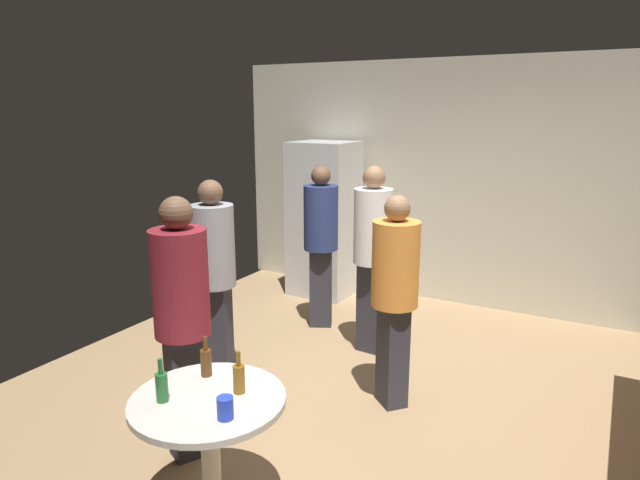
% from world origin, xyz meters
% --- Properties ---
extents(ground_plane, '(5.20, 5.20, 0.10)m').
position_xyz_m(ground_plane, '(0.00, 0.00, -0.05)').
color(ground_plane, '#9E7C56').
extents(wall_back, '(5.32, 0.06, 2.70)m').
position_xyz_m(wall_back, '(0.00, 2.63, 1.35)').
color(wall_back, beige).
rests_on(wall_back, ground_plane).
extents(refrigerator, '(0.70, 0.68, 1.80)m').
position_xyz_m(refrigerator, '(-1.41, 2.20, 0.90)').
color(refrigerator, silver).
rests_on(refrigerator, ground_plane).
extents(foreground_table, '(0.80, 0.80, 0.73)m').
position_xyz_m(foreground_table, '(-0.10, -1.44, 0.63)').
color(foreground_table, beige).
rests_on(foreground_table, ground_plane).
extents(beer_bottle_amber, '(0.06, 0.06, 0.23)m').
position_xyz_m(beer_bottle_amber, '(0.01, -1.32, 0.82)').
color(beer_bottle_amber, '#8C5919').
rests_on(beer_bottle_amber, foreground_table).
extents(beer_bottle_brown, '(0.06, 0.06, 0.23)m').
position_xyz_m(beer_bottle_brown, '(-0.26, -1.26, 0.82)').
color(beer_bottle_brown, '#593314').
rests_on(beer_bottle_brown, foreground_table).
extents(beer_bottle_green, '(0.06, 0.06, 0.23)m').
position_xyz_m(beer_bottle_green, '(-0.28, -1.58, 0.82)').
color(beer_bottle_green, '#26662D').
rests_on(beer_bottle_green, foreground_table).
extents(plastic_cup_blue, '(0.08, 0.08, 0.11)m').
position_xyz_m(plastic_cup_blue, '(0.10, -1.55, 0.79)').
color(plastic_cup_blue, blue).
rests_on(plastic_cup_blue, foreground_table).
extents(person_in_navy_shirt, '(0.45, 0.45, 1.63)m').
position_xyz_m(person_in_navy_shirt, '(-0.93, 1.26, 0.95)').
color(person_in_navy_shirt, '#2D2D38').
rests_on(person_in_navy_shirt, ground_plane).
extents(person_in_gray_shirt, '(0.42, 0.42, 1.65)m').
position_xyz_m(person_in_gray_shirt, '(-1.10, -0.17, 0.96)').
color(person_in_gray_shirt, '#2D2D38').
rests_on(person_in_gray_shirt, ground_plane).
extents(person_in_white_shirt, '(0.37, 0.37, 1.69)m').
position_xyz_m(person_in_white_shirt, '(-0.24, 0.96, 0.99)').
color(person_in_white_shirt, '#2D2D38').
rests_on(person_in_white_shirt, ground_plane).
extents(person_in_orange_shirt, '(0.48, 0.48, 1.59)m').
position_xyz_m(person_in_orange_shirt, '(0.28, 0.17, 0.93)').
color(person_in_orange_shirt, '#2D2D38').
rests_on(person_in_orange_shirt, ground_plane).
extents(person_in_maroon_shirt, '(0.46, 0.46, 1.68)m').
position_xyz_m(person_in_maroon_shirt, '(-0.62, -1.05, 0.98)').
color(person_in_maroon_shirt, '#2D2D38').
rests_on(person_in_maroon_shirt, ground_plane).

